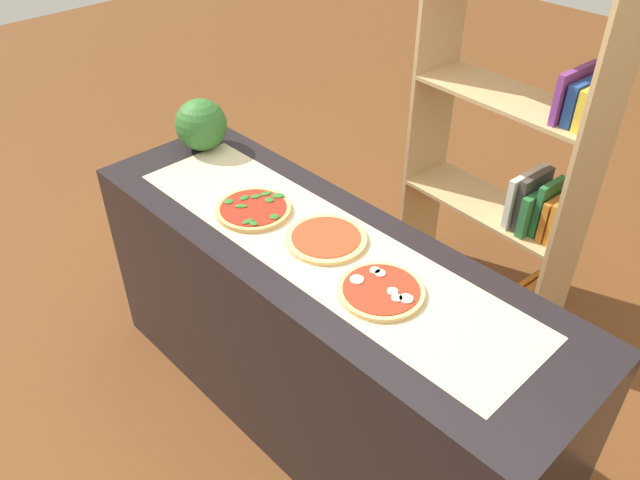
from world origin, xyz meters
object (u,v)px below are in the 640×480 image
object	(u,v)px
pizza_spinach_0	(253,209)
bookshelf	(515,177)
watermelon	(201,125)
pizza_plain_1	(326,239)
pizza_mozzarella_2	(381,291)

from	to	relation	value
pizza_spinach_0	bookshelf	distance (m)	1.21
pizza_spinach_0	watermelon	distance (m)	0.57
pizza_plain_1	pizza_mozzarella_2	bearing A→B (deg)	-11.95
pizza_plain_1	watermelon	size ratio (longest dim) A/B	1.30
pizza_spinach_0	bookshelf	world-z (taller)	bookshelf
pizza_plain_1	bookshelf	xyz separation A→B (m)	(0.12, 1.05, -0.14)
pizza_spinach_0	pizza_mozzarella_2	bearing A→B (deg)	0.09
watermelon	pizza_mozzarella_2	bearing A→B (deg)	-7.62
pizza_spinach_0	bookshelf	bearing A→B (deg)	68.87
pizza_spinach_0	pizza_mozzarella_2	xyz separation A→B (m)	(0.63, 0.00, -0.00)
bookshelf	pizza_spinach_0	bearing A→B (deg)	-111.13
pizza_spinach_0	pizza_plain_1	xyz separation A→B (m)	(0.32, 0.07, -0.00)
pizza_spinach_0	pizza_plain_1	world-z (taller)	pizza_spinach_0
pizza_plain_1	bookshelf	size ratio (longest dim) A/B	0.17
watermelon	bookshelf	world-z (taller)	bookshelf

